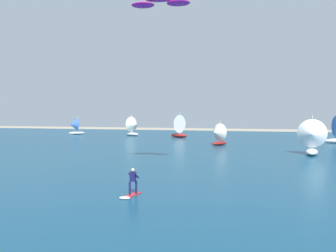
{
  "coord_description": "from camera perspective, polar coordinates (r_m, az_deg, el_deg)",
  "views": [
    {
      "loc": [
        5.12,
        -2.8,
        5.26
      ],
      "look_at": [
        -0.74,
        19.81,
        4.33
      ],
      "focal_mm": 38.03,
      "sensor_mm": 36.0,
      "label": 1
    }
  ],
  "objects": [
    {
      "name": "kite",
      "position": [
        30.92,
        -1.23,
        19.27
      ],
      "size": [
        4.99,
        1.86,
        0.74
      ],
      "color": "#B21999"
    },
    {
      "name": "ocean",
      "position": [
        52.66,
        8.89,
        -3.42
      ],
      "size": [
        160.0,
        90.0,
        0.1
      ],
      "primitive_type": "cube",
      "color": "navy",
      "rests_on": "ground"
    },
    {
      "name": "kitesurfer",
      "position": [
        22.27,
        -5.89,
        -9.53
      ],
      "size": [
        0.94,
        2.02,
        1.67
      ],
      "color": "red",
      "rests_on": "ocean"
    },
    {
      "name": "sailboat_center_horizon",
      "position": [
        72.1,
        1.41,
        0.04
      ],
      "size": [
        4.58,
        4.1,
        5.1
      ],
      "color": "maroon",
      "rests_on": "ocean"
    },
    {
      "name": "sailboat_mid_left",
      "position": [
        83.43,
        -14.77,
        0.01
      ],
      "size": [
        3.85,
        3.71,
        4.3
      ],
      "color": "silver",
      "rests_on": "ocean"
    },
    {
      "name": "sailboat_anchored_offshore",
      "position": [
        45.18,
        22.08,
        -1.64
      ],
      "size": [
        3.62,
        4.21,
        4.81
      ],
      "color": "white",
      "rests_on": "ocean"
    },
    {
      "name": "sailboat_mid_right",
      "position": [
        76.63,
        -5.52,
        -0.01
      ],
      "size": [
        4.15,
        3.69,
        4.62
      ],
      "color": "silver",
      "rests_on": "ocean"
    },
    {
      "name": "sailboat_far_left",
      "position": [
        55.13,
        7.92,
        -1.3
      ],
      "size": [
        3.18,
        3.42,
        3.8
      ],
      "color": "maroon",
      "rests_on": "ocean"
    }
  ]
}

